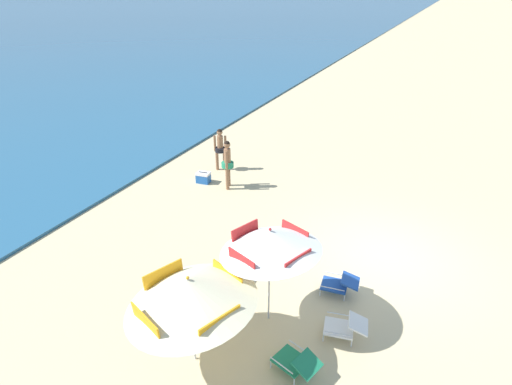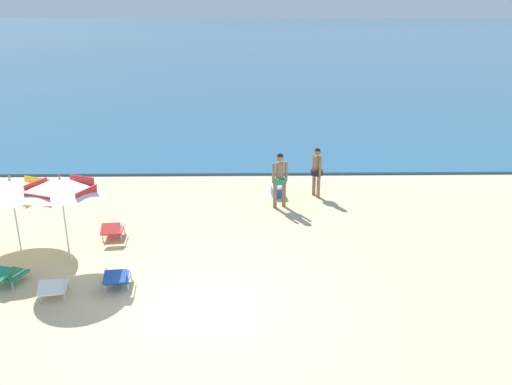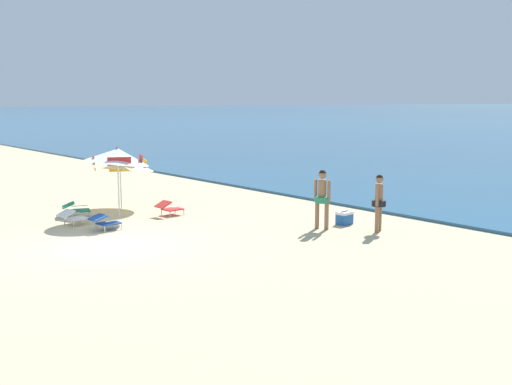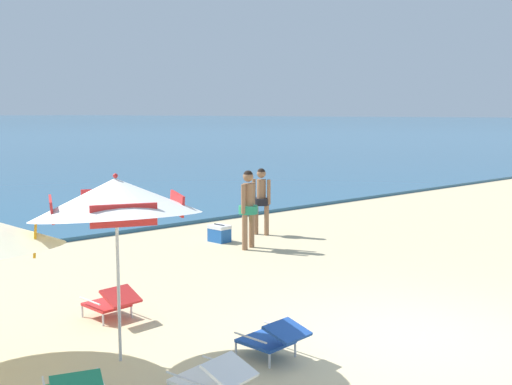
{
  "view_description": "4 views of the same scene",
  "coord_description": "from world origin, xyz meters",
  "px_view_note": "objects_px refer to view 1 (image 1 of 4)",
  "views": [
    {
      "loc": [
        -9.67,
        -0.54,
        6.52
      ],
      "look_at": [
        0.69,
        4.16,
        0.72
      ],
      "focal_mm": 28.32,
      "sensor_mm": 36.0,
      "label": 1
    },
    {
      "loc": [
        0.95,
        -9.49,
        5.88
      ],
      "look_at": [
        1.18,
        4.37,
        1.02
      ],
      "focal_mm": 35.8,
      "sensor_mm": 36.0,
      "label": 2
    },
    {
      "loc": [
        14.12,
        -6.82,
        3.8
      ],
      "look_at": [
        -0.03,
        4.93,
        0.96
      ],
      "focal_mm": 41.71,
      "sensor_mm": 36.0,
      "label": 3
    },
    {
      "loc": [
        -7.15,
        -4.74,
        3.06
      ],
      "look_at": [
        1.14,
        4.66,
        1.47
      ],
      "focal_mm": 43.99,
      "sensor_mm": 36.0,
      "label": 4
    }
  ],
  "objects_px": {
    "beach_umbrella_striped_main": "(270,241)",
    "cooler_box": "(203,177)",
    "lounge_chair_spare_folded": "(340,284)",
    "beach_umbrella_striped_second": "(189,291)",
    "lounge_chair_facing_sea": "(345,326)",
    "lounge_chair_beside_umbrella": "(224,273)",
    "person_standing_near_shore": "(220,147)",
    "lounge_chair_under_umbrella": "(296,362)",
    "person_standing_beside": "(227,161)"
  },
  "relations": [
    {
      "from": "lounge_chair_facing_sea",
      "to": "lounge_chair_under_umbrella",
      "type": "bearing_deg",
      "value": 153.38
    },
    {
      "from": "beach_umbrella_striped_second",
      "to": "lounge_chair_spare_folded",
      "type": "xyz_separation_m",
      "value": [
        3.06,
        -2.1,
        -1.42
      ]
    },
    {
      "from": "lounge_chair_under_umbrella",
      "to": "beach_umbrella_striped_main",
      "type": "bearing_deg",
      "value": 43.38
    },
    {
      "from": "person_standing_near_shore",
      "to": "person_standing_beside",
      "type": "xyz_separation_m",
      "value": [
        -1.31,
        -1.02,
        0.06
      ]
    },
    {
      "from": "beach_umbrella_striped_second",
      "to": "lounge_chair_under_umbrella",
      "type": "xyz_separation_m",
      "value": [
        0.52,
        -1.9,
        -1.42
      ]
    },
    {
      "from": "lounge_chair_under_umbrella",
      "to": "cooler_box",
      "type": "bearing_deg",
      "value": 42.44
    },
    {
      "from": "person_standing_near_shore",
      "to": "cooler_box",
      "type": "xyz_separation_m",
      "value": [
        -1.33,
        0.02,
        -0.77
      ]
    },
    {
      "from": "lounge_chair_under_umbrella",
      "to": "person_standing_beside",
      "type": "bearing_deg",
      "value": 36.96
    },
    {
      "from": "person_standing_beside",
      "to": "lounge_chair_facing_sea",
      "type": "bearing_deg",
      "value": -133.55
    },
    {
      "from": "beach_umbrella_striped_main",
      "to": "cooler_box",
      "type": "distance_m",
      "value": 7.54
    },
    {
      "from": "beach_umbrella_striped_second",
      "to": "cooler_box",
      "type": "xyz_separation_m",
      "value": [
        7.01,
        4.03,
        -1.49
      ]
    },
    {
      "from": "lounge_chair_under_umbrella",
      "to": "lounge_chair_beside_umbrella",
      "type": "height_order",
      "value": "lounge_chair_beside_umbrella"
    },
    {
      "from": "beach_umbrella_striped_main",
      "to": "lounge_chair_under_umbrella",
      "type": "distance_m",
      "value": 2.31
    },
    {
      "from": "lounge_chair_under_umbrella",
      "to": "lounge_chair_spare_folded",
      "type": "distance_m",
      "value": 2.55
    },
    {
      "from": "lounge_chair_spare_folded",
      "to": "person_standing_near_shore",
      "type": "bearing_deg",
      "value": 49.17
    },
    {
      "from": "beach_umbrella_striped_main",
      "to": "lounge_chair_beside_umbrella",
      "type": "distance_m",
      "value": 2.41
    },
    {
      "from": "lounge_chair_spare_folded",
      "to": "beach_umbrella_striped_main",
      "type": "bearing_deg",
      "value": 140.38
    },
    {
      "from": "lounge_chair_spare_folded",
      "to": "person_standing_near_shore",
      "type": "xyz_separation_m",
      "value": [
        5.28,
        6.11,
        0.7
      ]
    },
    {
      "from": "lounge_chair_facing_sea",
      "to": "cooler_box",
      "type": "bearing_deg",
      "value": 51.43
    },
    {
      "from": "lounge_chair_under_umbrella",
      "to": "person_standing_beside",
      "type": "relative_size",
      "value": 0.56
    },
    {
      "from": "lounge_chair_under_umbrella",
      "to": "person_standing_near_shore",
      "type": "xyz_separation_m",
      "value": [
        7.82,
        5.91,
        0.7
      ]
    },
    {
      "from": "beach_umbrella_striped_second",
      "to": "cooler_box",
      "type": "height_order",
      "value": "beach_umbrella_striped_second"
    },
    {
      "from": "beach_umbrella_striped_second",
      "to": "person_standing_beside",
      "type": "relative_size",
      "value": 1.63
    },
    {
      "from": "lounge_chair_facing_sea",
      "to": "lounge_chair_spare_folded",
      "type": "distance_m",
      "value": 1.36
    },
    {
      "from": "beach_umbrella_striped_main",
      "to": "lounge_chair_beside_umbrella",
      "type": "relative_size",
      "value": 2.77
    },
    {
      "from": "person_standing_beside",
      "to": "person_standing_near_shore",
      "type": "bearing_deg",
      "value": 37.87
    },
    {
      "from": "lounge_chair_beside_umbrella",
      "to": "lounge_chair_spare_folded",
      "type": "height_order",
      "value": "lounge_chair_beside_umbrella"
    },
    {
      "from": "lounge_chair_beside_umbrella",
      "to": "cooler_box",
      "type": "bearing_deg",
      "value": 36.0
    },
    {
      "from": "lounge_chair_spare_folded",
      "to": "cooler_box",
      "type": "bearing_deg",
      "value": 57.2
    },
    {
      "from": "person_standing_near_shore",
      "to": "lounge_chair_facing_sea",
      "type": "bearing_deg",
      "value": -135.08
    },
    {
      "from": "beach_umbrella_striped_second",
      "to": "lounge_chair_facing_sea",
      "type": "xyz_separation_m",
      "value": [
        1.78,
        -2.53,
        -1.42
      ]
    },
    {
      "from": "person_standing_beside",
      "to": "cooler_box",
      "type": "height_order",
      "value": "person_standing_beside"
    },
    {
      "from": "lounge_chair_under_umbrella",
      "to": "person_standing_near_shore",
      "type": "bearing_deg",
      "value": 37.11
    },
    {
      "from": "lounge_chair_spare_folded",
      "to": "cooler_box",
      "type": "distance_m",
      "value": 7.29
    },
    {
      "from": "beach_umbrella_striped_second",
      "to": "lounge_chair_beside_umbrella",
      "type": "xyz_separation_m",
      "value": [
        2.29,
        0.6,
        -1.42
      ]
    },
    {
      "from": "person_standing_near_shore",
      "to": "cooler_box",
      "type": "height_order",
      "value": "person_standing_near_shore"
    },
    {
      "from": "lounge_chair_beside_umbrella",
      "to": "person_standing_near_shore",
      "type": "xyz_separation_m",
      "value": [
        6.05,
        3.41,
        0.7
      ]
    },
    {
      "from": "lounge_chair_under_umbrella",
      "to": "lounge_chair_beside_umbrella",
      "type": "xyz_separation_m",
      "value": [
        1.76,
        2.5,
        -0.0
      ]
    },
    {
      "from": "beach_umbrella_striped_second",
      "to": "person_standing_near_shore",
      "type": "height_order",
      "value": "beach_umbrella_striped_second"
    },
    {
      "from": "lounge_chair_under_umbrella",
      "to": "lounge_chair_spare_folded",
      "type": "xyz_separation_m",
      "value": [
        2.54,
        -0.19,
        0.0
      ]
    },
    {
      "from": "beach_umbrella_striped_second",
      "to": "person_standing_beside",
      "type": "distance_m",
      "value": 7.67
    },
    {
      "from": "person_standing_near_shore",
      "to": "person_standing_beside",
      "type": "relative_size",
      "value": 0.95
    },
    {
      "from": "lounge_chair_spare_folded",
      "to": "person_standing_beside",
      "type": "height_order",
      "value": "person_standing_beside"
    },
    {
      "from": "beach_umbrella_striped_main",
      "to": "lounge_chair_under_umbrella",
      "type": "xyz_separation_m",
      "value": [
        -1.08,
        -1.02,
        -1.77
      ]
    },
    {
      "from": "beach_umbrella_striped_main",
      "to": "lounge_chair_spare_folded",
      "type": "height_order",
      "value": "beach_umbrella_striped_main"
    },
    {
      "from": "lounge_chair_facing_sea",
      "to": "person_standing_beside",
      "type": "bearing_deg",
      "value": 46.45
    },
    {
      "from": "beach_umbrella_striped_main",
      "to": "lounge_chair_under_umbrella",
      "type": "relative_size",
      "value": 2.57
    },
    {
      "from": "lounge_chair_beside_umbrella",
      "to": "person_standing_near_shore",
      "type": "bearing_deg",
      "value": 29.43
    },
    {
      "from": "beach_umbrella_striped_second",
      "to": "lounge_chair_under_umbrella",
      "type": "height_order",
      "value": "beach_umbrella_striped_second"
    },
    {
      "from": "beach_umbrella_striped_main",
      "to": "lounge_chair_facing_sea",
      "type": "distance_m",
      "value": 2.43
    }
  ]
}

